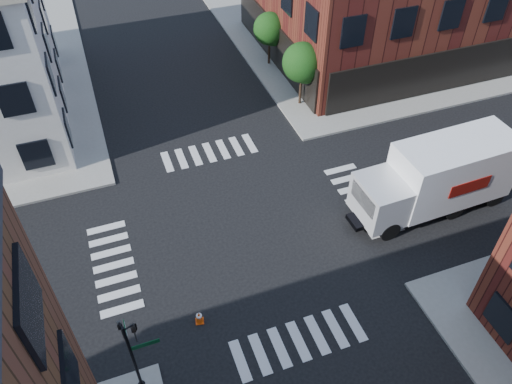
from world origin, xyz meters
name	(u,v)px	position (x,y,z in m)	size (l,w,h in m)	color
ground	(246,230)	(0.00, 0.00, 0.00)	(120.00, 120.00, 0.00)	black
sidewalk_ne	(385,14)	(21.00, 21.00, 0.07)	(30.00, 30.00, 0.15)	gray
tree_near	(303,64)	(7.56, 9.98, 3.16)	(2.69, 2.69, 4.49)	black
tree_far	(270,30)	(7.56, 15.98, 2.87)	(2.43, 2.43, 4.07)	black
signal_pole	(133,350)	(-6.72, -6.68, 2.86)	(1.29, 1.24, 4.60)	black
box_truck	(439,177)	(10.28, -1.78, 2.15)	(9.23, 3.04, 4.13)	white
traffic_cone	(199,317)	(-3.80, -4.56, 0.33)	(0.44, 0.44, 0.69)	#E2450A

